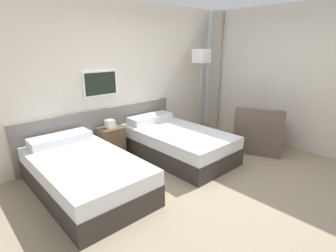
% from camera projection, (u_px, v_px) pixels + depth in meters
% --- Properties ---
extents(ground_plane, '(16.00, 16.00, 0.00)m').
position_uv_depth(ground_plane, '(210.00, 182.00, 3.85)').
color(ground_plane, gray).
extents(wall_headboard, '(10.00, 0.10, 2.70)m').
position_uv_depth(wall_headboard, '(125.00, 81.00, 4.90)').
color(wall_headboard, beige).
rests_on(wall_headboard, ground_plane).
extents(wall_window, '(0.21, 4.54, 2.70)m').
position_uv_depth(wall_window, '(297.00, 78.00, 4.87)').
color(wall_window, white).
rests_on(wall_window, ground_plane).
extents(bed_near_door, '(1.12, 1.99, 0.62)m').
position_uv_depth(bed_near_door, '(84.00, 174.00, 3.56)').
color(bed_near_door, '#332D28').
rests_on(bed_near_door, ground_plane).
extents(bed_near_window, '(1.12, 1.99, 0.62)m').
position_uv_depth(bed_near_window, '(177.00, 143.00, 4.69)').
color(bed_near_window, '#332D28').
rests_on(bed_near_window, ground_plane).
extents(nightstand, '(0.40, 0.35, 0.69)m').
position_uv_depth(nightstand, '(111.00, 142.00, 4.65)').
color(nightstand, brown).
rests_on(nightstand, ground_plane).
extents(floor_lamp, '(0.28, 0.28, 1.85)m').
position_uv_depth(floor_lamp, '(201.00, 62.00, 5.45)').
color(floor_lamp, '#9E9993').
rests_on(floor_lamp, ground_plane).
extents(armchair, '(1.07, 1.10, 0.86)m').
position_uv_depth(armchair, '(258.00, 136.00, 5.00)').
color(armchair, brown).
rests_on(armchair, ground_plane).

